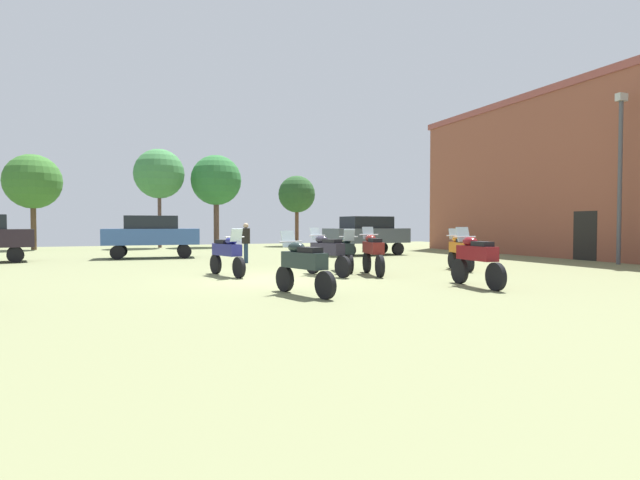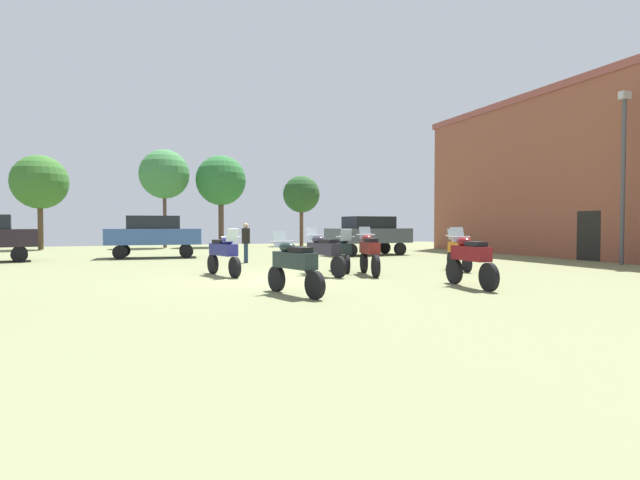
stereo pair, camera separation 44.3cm
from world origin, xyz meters
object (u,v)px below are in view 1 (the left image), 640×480
Objects in this scene: tree_3 at (33,182)px; tree_4 at (297,195)px; motorcycle_6 at (227,253)px; motorcycle_7 at (476,258)px; motorcycle_4 at (460,250)px; tree_2 at (159,174)px; brick_building at (607,173)px; person_1 at (246,240)px; lamp_post at (620,169)px; motorcycle_3 at (373,251)px; car_2 at (367,233)px; car_3 at (152,233)px; motorcycle_2 at (327,252)px; tree_1 at (216,181)px; motorcycle_8 at (303,264)px; motorcycle_5 at (345,250)px.

tree_3 reaches higher than tree_4.
motorcycle_7 is at bearing 121.70° from motorcycle_6.
tree_2 is (-8.69, 21.26, 4.33)m from motorcycle_4.
brick_building reaches higher than tree_2.
person_1 is 0.24× the size of lamp_post.
motorcycle_6 is (-7.91, 0.96, 0.01)m from motorcycle_4.
motorcycle_3 is at bearing 110.90° from motorcycle_7.
lamp_post is (9.96, 3.70, 3.02)m from motorcycle_7.
tree_4 is (3.63, 24.84, 3.10)m from motorcycle_7.
lamp_post reaches higher than tree_4.
brick_building is at bearing -124.21° from car_2.
tree_2 is 1.29× the size of tree_4.
car_2 is at bearing -95.12° from car_3.
motorcycle_2 is 6.01m from person_1.
tree_1 is (-4.84, 21.23, 4.01)m from motorcycle_4.
motorcycle_3 is at bearing 147.34° from motorcycle_6.
tree_1 reaches higher than tree_4.
car_2 is 0.66× the size of lamp_post.
lamp_post is (6.33, -21.14, -0.08)m from tree_4.
tree_2 reaches higher than motorcycle_3.
motorcycle_2 is 0.98× the size of motorcycle_6.
motorcycle_7 is 0.50× the size of car_2.
motorcycle_6 is 0.32× the size of tree_2.
motorcycle_8 is 0.35× the size of tree_3.
car_2 is (0.83, 8.79, 0.46)m from motorcycle_4.
motorcycle_2 is at bearing -62.18° from tree_3.
tree_3 is at bearing 48.34° from car_2.
motorcycle_7 is 25.61m from tree_1.
motorcycle_2 is 1.28× the size of person_1.
motorcycle_4 is at bearing -163.85° from brick_building.
tree_1 is at bearing 119.70° from lamp_post.
person_1 reaches higher than motorcycle_7.
motorcycle_8 is at bearing -95.18° from tree_1.
brick_building reaches higher than person_1.
car_2 reaches higher than motorcycle_5.
tree_4 is at bearing 89.25° from motorcycle_3.
car_2 reaches higher than motorcycle_8.
motorcycle_5 is 1.01× the size of motorcycle_6.
person_1 reaches higher than motorcycle_4.
motorcycle_6 is at bearing -17.64° from person_1.
motorcycle_8 is at bearing -3.75° from person_1.
brick_building is 24.06m from tree_1.
motorcycle_5 is at bearing 166.10° from motorcycle_6.
tree_1 is at bearing -0.56° from tree_2.
person_1 is at bearing -51.01° from motorcycle_5.
tree_4 is (4.97, 19.78, 3.14)m from motorcycle_5.
motorcycle_2 is 0.99× the size of motorcycle_3.
brick_building is at bearing -33.32° from tree_3.
motorcycle_2 is (-16.12, -3.28, -3.39)m from brick_building.
motorcycle_3 is 3.76m from motorcycle_7.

